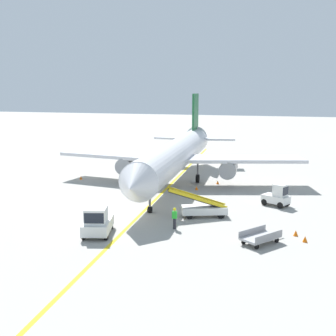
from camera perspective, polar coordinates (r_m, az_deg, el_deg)
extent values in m
plane|color=#9E9B93|center=(38.12, -7.23, -6.25)|extent=(300.00, 300.00, 0.00)
cube|color=yellow|center=(41.96, -2.18, -4.64)|extent=(6.31, 79.80, 0.01)
cylinder|color=silver|center=(49.30, 1.00, 1.67)|extent=(5.54, 30.16, 3.30)
cone|color=silver|center=(33.82, -4.41, -2.27)|extent=(3.41, 2.64, 3.23)
cone|color=silver|center=(65.29, 3.84, 4.08)|extent=(3.34, 3.03, 3.14)
cube|color=silver|center=(49.95, 9.79, 1.17)|extent=(13.71, 7.87, 0.36)
cylinder|color=gray|center=(49.23, 7.80, -0.08)|extent=(2.13, 3.33, 1.90)
cube|color=silver|center=(52.74, -6.69, 1.72)|extent=(13.47, 6.10, 0.36)
cylinder|color=gray|center=(51.45, -5.30, 0.41)|extent=(2.13, 3.33, 1.90)
cube|color=#19592D|center=(62.64, 3.55, 7.18)|extent=(0.58, 4.01, 5.20)
cube|color=silver|center=(62.15, 6.19, 3.74)|extent=(5.55, 3.26, 0.24)
cube|color=silver|center=(63.06, 0.75, 3.89)|extent=(5.33, 2.53, 0.24)
cylinder|color=#4C4C51|center=(38.65, -2.37, -3.55)|extent=(0.20, 0.20, 3.12)
cylinder|color=black|center=(38.97, -2.36, -5.38)|extent=(0.39, 0.58, 0.56)
cylinder|color=#4C4C51|center=(51.18, 3.85, -0.18)|extent=(0.20, 0.20, 3.12)
cylinder|color=black|center=(51.39, 3.83, -1.36)|extent=(0.42, 0.98, 0.96)
cylinder|color=#4C4C51|center=(52.00, -0.95, 0.01)|extent=(0.20, 0.20, 3.12)
cylinder|color=black|center=(52.20, -0.95, -1.16)|extent=(0.42, 0.98, 0.96)
cube|color=black|center=(35.63, -3.49, -1.05)|extent=(2.87, 1.21, 0.60)
cube|color=silver|center=(33.66, -9.02, -7.27)|extent=(2.78, 3.97, 0.80)
cube|color=silver|center=(32.79, -9.27, -6.02)|extent=(1.89, 1.96, 1.10)
cube|color=black|center=(32.06, -9.52, -6.40)|extent=(1.40, 0.45, 0.77)
cylinder|color=black|center=(32.46, -7.99, -8.65)|extent=(0.37, 0.64, 0.60)
cylinder|color=black|center=(32.76, -10.81, -8.55)|extent=(0.37, 0.64, 0.60)
cylinder|color=black|center=(34.83, -7.31, -7.32)|extent=(0.37, 0.64, 0.60)
cylinder|color=black|center=(35.11, -9.94, -7.25)|extent=(0.37, 0.64, 0.60)
cube|color=silver|center=(42.34, 13.72, -3.89)|extent=(2.73, 2.26, 0.70)
cube|color=silver|center=(41.93, 14.27, -2.79)|extent=(1.44, 1.42, 1.10)
cube|color=black|center=(41.68, 14.88, -2.89)|extent=(0.52, 0.90, 0.77)
cylinder|color=black|center=(42.49, 15.06, -4.39)|extent=(0.63, 0.47, 0.60)
cylinder|color=black|center=(41.55, 14.31, -4.68)|extent=(0.63, 0.47, 0.60)
cylinder|color=black|center=(43.29, 13.11, -4.04)|extent=(0.63, 0.47, 0.60)
cylinder|color=black|center=(42.37, 12.34, -4.31)|extent=(0.63, 0.47, 0.60)
cube|color=silver|center=(37.82, 4.69, -5.39)|extent=(4.08, 2.73, 0.60)
cylinder|color=black|center=(37.13, 2.79, -6.14)|extent=(0.64, 0.42, 0.60)
cylinder|color=black|center=(38.34, 2.57, -5.61)|extent=(0.64, 0.42, 0.60)
cylinder|color=black|center=(37.51, 6.85, -6.03)|extent=(0.64, 0.42, 0.60)
cylinder|color=black|center=(38.72, 6.50, -5.51)|extent=(0.64, 0.42, 0.60)
cube|color=black|center=(37.50, 3.80, -4.00)|extent=(5.00, 2.58, 1.76)
cube|color=yellow|center=(37.03, 3.90, -3.99)|extent=(4.73, 1.82, 1.84)
cube|color=yellow|center=(37.90, 3.72, -3.66)|extent=(4.73, 1.82, 1.84)
cube|color=#A5A5A8|center=(32.03, 11.82, -8.76)|extent=(2.85, 3.15, 0.16)
cube|color=#4C4C51|center=(33.41, 13.91, -8.09)|extent=(0.59, 0.78, 0.08)
cylinder|color=#4C4C51|center=(33.75, 14.40, -7.93)|extent=(0.12, 0.12, 0.05)
cube|color=gray|center=(32.42, 10.83, -8.03)|extent=(1.69, 2.31, 0.50)
cube|color=gray|center=(31.50, 12.89, -8.65)|extent=(1.69, 2.31, 0.50)
cylinder|color=black|center=(33.25, 12.21, -8.54)|extent=(0.31, 0.36, 0.36)
cylinder|color=black|center=(32.53, 13.84, -9.03)|extent=(0.31, 0.36, 0.36)
cylinder|color=black|center=(31.74, 9.72, -9.36)|extent=(0.31, 0.36, 0.36)
cylinder|color=black|center=(31.00, 11.37, -9.90)|extent=(0.31, 0.36, 0.36)
cylinder|color=#26262D|center=(34.51, 0.85, -7.19)|extent=(0.24, 0.24, 0.85)
cube|color=green|center=(34.30, 0.85, -6.06)|extent=(0.36, 0.22, 0.56)
sphere|color=tan|center=(34.20, 0.85, -5.43)|extent=(0.20, 0.20, 0.20)
sphere|color=yellow|center=(34.18, 0.85, -5.34)|extent=(0.24, 0.24, 0.24)
cone|color=orange|center=(34.32, 16.15, -8.05)|extent=(0.36, 0.36, 0.44)
cone|color=orange|center=(50.81, 6.42, -1.84)|extent=(0.36, 0.36, 0.44)
cone|color=orange|center=(54.13, -11.16, -1.23)|extent=(0.36, 0.36, 0.44)
cone|color=orange|center=(33.19, 17.25, -8.74)|extent=(0.36, 0.36, 0.44)
cone|color=orange|center=(47.71, 3.70, -2.58)|extent=(0.36, 0.36, 0.44)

